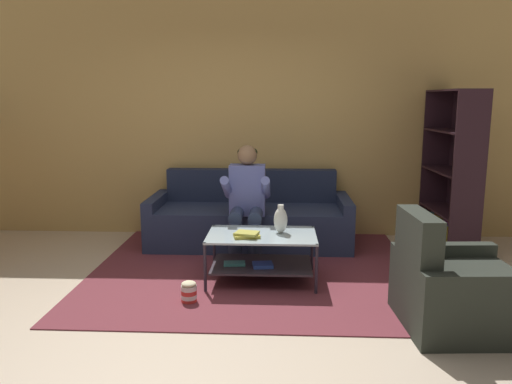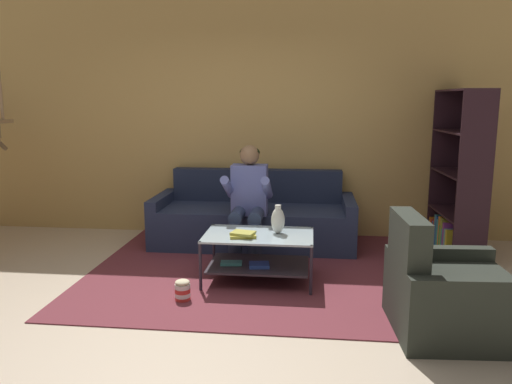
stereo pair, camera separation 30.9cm
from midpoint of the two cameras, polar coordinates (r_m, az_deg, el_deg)
The scene contains 11 objects.
ground at distance 4.14m, azimuth -6.60°, elevation -13.50°, with size 16.80×16.80×0.00m, color beige.
back_partition at distance 6.22m, azimuth -3.19°, elevation 8.39°, with size 8.40×0.12×2.90m, color tan.
couch at distance 5.86m, azimuth -2.22°, elevation -3.23°, with size 2.31×0.91×0.85m.
person_seated_center at distance 5.26m, azimuth -2.75°, elevation -0.65°, with size 0.50×0.58×1.21m.
coffee_table at distance 4.66m, azimuth -1.32°, elevation -6.68°, with size 1.00×0.64×0.46m.
area_rug at distance 5.22m, azimuth -1.88°, elevation -8.18°, with size 3.17×3.18×0.01m.
vase at distance 4.63m, azimuth 0.92°, elevation -3.20°, with size 0.13×0.13×0.27m.
book_stack at distance 4.51m, azimuth -3.04°, elevation -4.92°, with size 0.26×0.20×0.05m.
bookshelf at distance 5.95m, azimuth 20.04°, elevation -0.13°, with size 0.38×1.00×1.79m.
armchair at distance 3.99m, azimuth 19.69°, elevation -10.56°, with size 0.88×0.87×0.88m.
popcorn_tub at distance 4.31m, azimuth -9.76°, elevation -11.21°, with size 0.13×0.13×0.19m.
Camera 1 is at (0.49, -3.74, 1.68)m, focal length 35.00 mm.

